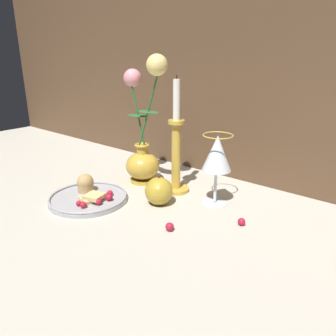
# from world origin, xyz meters

# --- Properties ---
(ground_plane) EXTENTS (2.40, 2.40, 0.00)m
(ground_plane) POSITION_xyz_m (0.00, 0.00, 0.00)
(ground_plane) COLOR #B7B2A3
(ground_plane) RESTS_ON ground
(vase) EXTENTS (0.17, 0.10, 0.38)m
(vase) POSITION_xyz_m (-0.14, 0.11, 0.12)
(vase) COLOR gold
(vase) RESTS_ON ground_plane
(plate_with_pastries) EXTENTS (0.21, 0.21, 0.06)m
(plate_with_pastries) POSITION_xyz_m (-0.17, -0.09, 0.01)
(plate_with_pastries) COLOR #A3A3A8
(plate_with_pastries) RESTS_ON ground_plane
(wine_glass) EXTENTS (0.08, 0.08, 0.19)m
(wine_glass) POSITION_xyz_m (0.11, 0.12, 0.13)
(wine_glass) COLOR silver
(wine_glass) RESTS_ON ground_plane
(candlestick) EXTENTS (0.08, 0.08, 0.33)m
(candlestick) POSITION_xyz_m (-0.02, 0.12, 0.11)
(candlestick) COLOR gold
(candlestick) RESTS_ON ground_plane
(apple_beside_vase) EXTENTS (0.07, 0.07, 0.09)m
(apple_beside_vase) POSITION_xyz_m (-0.00, 0.02, 0.04)
(apple_beside_vase) COLOR #B2932D
(apple_beside_vase) RESTS_ON ground_plane
(berry_near_plate) EXTENTS (0.02, 0.02, 0.02)m
(berry_near_plate) POSITION_xyz_m (0.22, 0.05, 0.01)
(berry_near_plate) COLOR #AD192D
(berry_near_plate) RESTS_ON ground_plane
(berry_front_center) EXTENTS (0.02, 0.02, 0.02)m
(berry_front_center) POSITION_xyz_m (0.11, -0.07, 0.01)
(berry_front_center) COLOR #AD192D
(berry_front_center) RESTS_ON ground_plane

